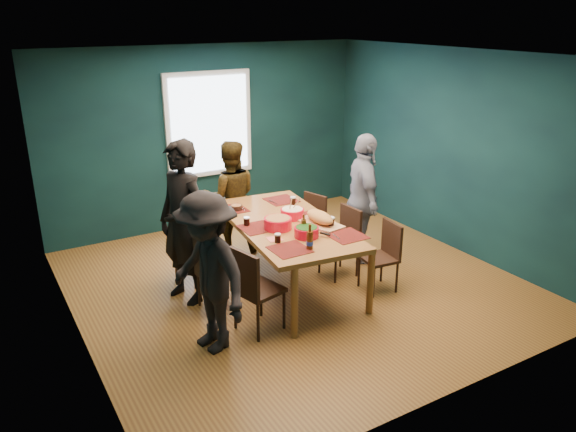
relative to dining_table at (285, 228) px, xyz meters
name	(u,v)px	position (x,y,z in m)	size (l,w,h in m)	color
room	(283,170)	(0.15, 0.29, 0.62)	(5.01, 5.01, 2.71)	olive
dining_table	(285,228)	(0.00, 0.00, 0.00)	(1.34, 2.31, 0.83)	#9B662E
chair_left_far	(190,240)	(-0.92, 0.71, -0.21)	(0.53, 0.53, 0.94)	black
chair_left_mid	(211,269)	(-0.97, -0.06, -0.26)	(0.41, 0.41, 0.84)	black
chair_left_near	(252,285)	(-0.79, -0.70, -0.21)	(0.51, 0.51, 0.93)	black
chair_right_far	(310,221)	(0.77, 0.65, -0.26)	(0.47, 0.47, 0.85)	black
chair_right_mid	(344,236)	(0.83, -0.05, -0.25)	(0.41, 0.41, 0.87)	black
chair_right_near	(385,251)	(0.99, -0.63, -0.27)	(0.41, 0.41, 0.83)	black
person_far_left	(183,223)	(-1.11, 0.34, 0.17)	(0.68, 0.45, 1.86)	black
person_back	(230,197)	(-0.07, 1.34, 0.02)	(0.75, 0.59, 1.55)	black
person_right	(363,199)	(1.26, 0.16, 0.10)	(1.00, 0.42, 1.71)	silver
person_near_left	(208,273)	(-1.28, -0.74, 0.05)	(1.04, 0.60, 1.61)	black
bowl_salad	(278,223)	(-0.17, -0.14, 0.15)	(0.31, 0.31, 0.13)	red
bowl_dumpling	(292,213)	(0.14, 0.08, 0.14)	(0.28, 0.28, 0.26)	red
bowl_herbs	(307,232)	(-0.03, -0.51, 0.14)	(0.27, 0.27, 0.12)	red
cutting_board	(320,219)	(0.31, -0.26, 0.15)	(0.39, 0.71, 0.15)	tan
small_bowl	(236,207)	(-0.30, 0.67, 0.11)	(0.15, 0.15, 0.06)	black
beer_bottle_a	(310,240)	(-0.17, -0.80, 0.17)	(0.07, 0.07, 0.27)	#49250D
beer_bottle_b	(304,226)	(0.00, -0.40, 0.16)	(0.06, 0.06, 0.22)	#49250D
cola_glass_a	(278,238)	(-0.37, -0.48, 0.13)	(0.07, 0.07, 0.10)	black
cola_glass_b	(331,222)	(0.37, -0.39, 0.14)	(0.08, 0.08, 0.12)	black
cola_glass_c	(293,200)	(0.41, 0.50, 0.13)	(0.07, 0.07, 0.10)	black
cola_glass_d	(247,221)	(-0.43, 0.13, 0.13)	(0.07, 0.07, 0.10)	black
napkin_a	(307,216)	(0.32, 0.03, 0.08)	(0.14, 0.14, 0.00)	#E2685F
napkin_b	(275,239)	(-0.36, -0.39, 0.08)	(0.15, 0.15, 0.00)	#E2685F
napkin_c	(347,237)	(0.35, -0.74, 0.08)	(0.13, 0.13, 0.00)	#E2685F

